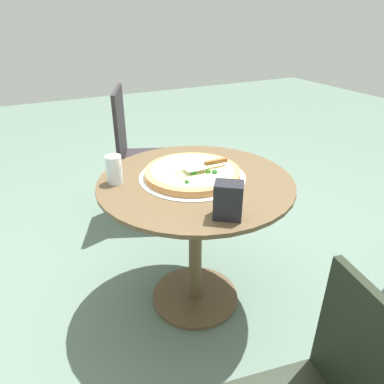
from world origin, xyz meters
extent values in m
plane|color=#566C5D|center=(0.00, 0.00, 0.00)|extent=(10.00, 10.00, 0.00)
cylinder|color=brown|center=(0.00, 0.00, 0.68)|extent=(0.87, 0.87, 0.02)
cylinder|color=brown|center=(0.00, 0.00, 0.35)|extent=(0.06, 0.06, 0.66)
cylinder|color=brown|center=(0.00, 0.00, 0.01)|extent=(0.45, 0.45, 0.02)
cylinder|color=silver|center=(-0.03, 0.00, 0.69)|extent=(0.48, 0.48, 0.00)
cylinder|color=tan|center=(-0.03, 0.00, 0.71)|extent=(0.43, 0.43, 0.03)
cylinder|color=beige|center=(-0.03, 0.00, 0.73)|extent=(0.37, 0.37, 0.00)
sphere|color=#2D6B30|center=(0.05, 0.07, 0.74)|extent=(0.02, 0.02, 0.02)
sphere|color=beige|center=(-0.03, -0.08, 0.74)|extent=(0.02, 0.02, 0.02)
sphere|color=#34701C|center=(0.03, 0.05, 0.74)|extent=(0.02, 0.02, 0.02)
sphere|color=#DEF1CD|center=(0.05, -0.08, 0.73)|extent=(0.02, 0.02, 0.02)
sphere|color=#E8E7C5|center=(0.02, -0.07, 0.73)|extent=(0.02, 0.02, 0.02)
sphere|color=#2F6B1D|center=(-0.06, 0.04, 0.74)|extent=(0.02, 0.02, 0.02)
sphere|color=#21741D|center=(0.01, -0.02, 0.74)|extent=(0.02, 0.02, 0.02)
sphere|color=#307033|center=(0.08, -0.08, 0.73)|extent=(0.02, 0.02, 0.02)
cube|color=silver|center=(-0.01, 0.00, 0.75)|extent=(0.08, 0.10, 0.00)
cube|color=brown|center=(-0.01, 0.10, 0.76)|extent=(0.02, 0.11, 0.02)
cylinder|color=silver|center=(-0.13, -0.32, 0.75)|extent=(0.07, 0.07, 0.12)
cube|color=black|center=(0.33, -0.04, 0.76)|extent=(0.12, 0.13, 0.14)
cube|color=black|center=(1.00, -0.05, 0.63)|extent=(0.42, 0.10, 0.38)
cube|color=#2B2529|center=(-0.90, 0.11, 0.44)|extent=(0.50, 0.50, 0.03)
cube|color=#2B2529|center=(-0.97, -0.06, 0.69)|extent=(0.37, 0.17, 0.47)
cylinder|color=#2B2529|center=(-0.99, 0.32, 0.21)|extent=(0.02, 0.02, 0.42)
cylinder|color=#2B2529|center=(-0.68, 0.19, 0.21)|extent=(0.02, 0.02, 0.42)
cylinder|color=#2B2529|center=(-1.11, 0.02, 0.21)|extent=(0.02, 0.02, 0.42)
cylinder|color=#2B2529|center=(-0.81, -0.11, 0.21)|extent=(0.02, 0.02, 0.42)
camera|label=1|loc=(1.25, -0.64, 1.37)|focal=33.04mm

